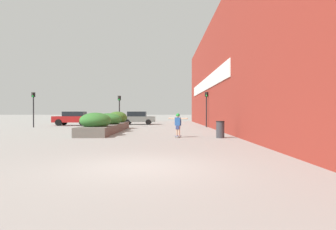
% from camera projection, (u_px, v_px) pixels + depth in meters
% --- Properties ---
extents(ground_plane, '(300.00, 300.00, 0.00)m').
position_uv_depth(ground_plane, '(137.00, 167.00, 7.94)').
color(ground_plane, gray).
extents(building_wall_right, '(0.67, 46.41, 9.78)m').
position_uv_depth(building_wall_right, '(220.00, 70.00, 24.08)').
color(building_wall_right, maroon).
rests_on(building_wall_right, ground_plane).
extents(planter_box, '(2.07, 11.06, 1.51)m').
position_uv_depth(planter_box, '(108.00, 124.00, 22.27)').
color(planter_box, '#605B54').
rests_on(planter_box, ground_plane).
extents(skateboard, '(0.44, 0.59, 0.10)m').
position_uv_depth(skateboard, '(178.00, 136.00, 17.19)').
color(skateboard, navy).
rests_on(skateboard, ground_plane).
extents(skateboarder, '(1.09, 0.64, 1.29)m').
position_uv_depth(skateboarder, '(178.00, 122.00, 17.18)').
color(skateboarder, tan).
rests_on(skateboarder, skateboard).
extents(trash_bin, '(0.48, 0.48, 0.96)m').
position_uv_depth(trash_bin, '(220.00, 129.00, 16.86)').
color(trash_bin, '#38383D').
rests_on(trash_bin, ground_plane).
extents(car_leftmost, '(3.90, 2.06, 1.52)m').
position_uv_depth(car_leftmost, '(138.00, 118.00, 35.03)').
color(car_leftmost, slate).
rests_on(car_leftmost, ground_plane).
extents(car_center_left, '(4.10, 1.89, 1.51)m').
position_uv_depth(car_center_left, '(73.00, 118.00, 32.45)').
color(car_center_left, maroon).
rests_on(car_center_left, ground_plane).
extents(car_center_right, '(4.59, 1.86, 1.60)m').
position_uv_depth(car_center_right, '(262.00, 118.00, 32.52)').
color(car_center_right, maroon).
rests_on(car_center_right, ground_plane).
extents(traffic_light_left, '(0.28, 0.30, 3.06)m').
position_uv_depth(traffic_light_left, '(119.00, 105.00, 29.31)').
color(traffic_light_left, black).
rests_on(traffic_light_left, ground_plane).
extents(traffic_light_right, '(0.28, 0.30, 3.40)m').
position_uv_depth(traffic_light_right, '(206.00, 103.00, 28.77)').
color(traffic_light_right, black).
rests_on(traffic_light_right, ground_plane).
extents(traffic_light_far_left, '(0.28, 0.30, 3.34)m').
position_uv_depth(traffic_light_far_left, '(33.00, 103.00, 28.52)').
color(traffic_light_far_left, black).
rests_on(traffic_light_far_left, ground_plane).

